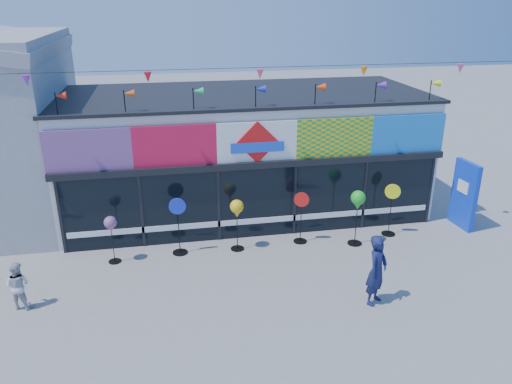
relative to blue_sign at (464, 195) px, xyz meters
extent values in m
plane|color=gray|center=(-6.74, -2.90, -1.11)|extent=(80.00, 80.00, 0.00)
cube|color=silver|center=(-6.74, 3.10, 0.89)|extent=(12.00, 5.00, 4.00)
cube|color=black|center=(-6.74, 0.54, 0.04)|extent=(11.60, 0.12, 2.30)
cube|color=black|center=(-6.74, 0.50, 1.29)|extent=(12.00, 0.30, 0.20)
cube|color=white|center=(-6.74, 0.51, -0.56)|extent=(11.40, 0.10, 0.18)
cube|color=black|center=(-6.74, 3.10, 2.94)|extent=(12.20, 5.20, 0.10)
cube|color=black|center=(-12.54, 0.53, 0.04)|extent=(0.08, 0.14, 2.30)
cube|color=black|center=(-10.24, 0.53, 0.04)|extent=(0.08, 0.14, 2.30)
cube|color=black|center=(-7.94, 0.53, 0.04)|extent=(0.08, 0.14, 2.30)
cube|color=black|center=(-5.54, 0.53, 0.04)|extent=(0.08, 0.14, 2.30)
cube|color=black|center=(-3.24, 0.53, 0.04)|extent=(0.08, 0.14, 2.30)
cube|color=black|center=(-0.94, 0.53, 0.04)|extent=(0.08, 0.14, 2.30)
cube|color=red|center=(-11.54, 0.52, 1.99)|extent=(2.40, 0.08, 1.20)
cube|color=red|center=(-9.14, 0.52, 1.99)|extent=(2.40, 0.08, 1.20)
cube|color=white|center=(-6.74, 0.52, 1.99)|extent=(2.40, 0.08, 1.20)
cube|color=yellow|center=(-4.34, 0.52, 1.99)|extent=(2.40, 0.08, 1.20)
cube|color=blue|center=(-1.94, 0.52, 1.99)|extent=(2.40, 0.08, 1.20)
cube|color=red|center=(-6.74, 0.46, 1.99)|extent=(1.27, 0.06, 1.27)
cube|color=blue|center=(-6.74, 0.44, 1.84)|extent=(1.60, 0.05, 0.30)
cube|color=#279F18|center=(-10.86, 0.58, -0.02)|extent=(0.78, 0.03, 0.78)
cube|color=#CF45AF|center=(-9.68, 0.58, 0.13)|extent=(0.92, 0.03, 0.92)
cube|color=red|center=(-8.51, 0.58, 0.38)|extent=(0.78, 0.03, 0.78)
cube|color=#DE4A69|center=(-7.33, 0.58, -0.17)|extent=(0.92, 0.03, 0.92)
cube|color=#F4519C|center=(-6.16, 0.58, 0.09)|extent=(0.78, 0.03, 0.78)
cube|color=orange|center=(-4.98, 0.58, 0.36)|extent=(0.92, 0.03, 0.92)
cube|color=red|center=(-3.81, 0.58, -0.15)|extent=(0.78, 0.03, 0.78)
cube|color=#DE4D0B|center=(-2.63, 0.58, 0.09)|extent=(0.92, 0.03, 0.92)
cylinder|color=black|center=(-12.24, 0.75, 3.24)|extent=(0.03, 0.03, 0.70)
cone|color=red|center=(-12.10, 0.75, 3.49)|extent=(0.30, 0.22, 0.22)
cylinder|color=black|center=(-10.44, 0.75, 3.24)|extent=(0.03, 0.03, 0.70)
cone|color=#D14913|center=(-10.30, 0.75, 3.49)|extent=(0.30, 0.22, 0.22)
cylinder|color=black|center=(-8.54, 0.75, 3.24)|extent=(0.03, 0.03, 0.70)
cone|color=#1BB458|center=(-8.40, 0.75, 3.49)|extent=(0.30, 0.22, 0.22)
cylinder|color=black|center=(-6.74, 0.75, 3.24)|extent=(0.03, 0.03, 0.70)
cone|color=#1720CB|center=(-6.60, 0.75, 3.49)|extent=(0.30, 0.22, 0.22)
cylinder|color=black|center=(-4.94, 0.75, 3.24)|extent=(0.03, 0.03, 0.70)
cone|color=#F53F0C|center=(-4.80, 0.75, 3.49)|extent=(0.30, 0.22, 0.22)
cylinder|color=black|center=(-3.04, 0.75, 3.24)|extent=(0.03, 0.03, 0.70)
cone|color=#6426B3|center=(-2.90, 0.75, 3.49)|extent=(0.30, 0.22, 0.22)
cylinder|color=black|center=(-1.24, 0.75, 3.24)|extent=(0.03, 0.03, 0.70)
cone|color=#E2FB15|center=(-1.10, 0.75, 3.49)|extent=(0.30, 0.22, 0.22)
cylinder|color=black|center=(-6.74, 0.10, 4.19)|extent=(16.00, 0.01, 0.01)
cone|color=purple|center=(-12.74, 0.10, 4.01)|extent=(0.20, 0.20, 0.28)
cone|color=red|center=(-9.74, 0.10, 4.01)|extent=(0.20, 0.20, 0.28)
cone|color=#E64C6B|center=(-6.74, 0.10, 4.01)|extent=(0.20, 0.20, 0.28)
cone|color=orange|center=(-3.74, 0.10, 4.01)|extent=(0.20, 0.20, 0.28)
cone|color=#FB5389|center=(-0.74, 0.10, 4.01)|extent=(0.20, 0.20, 0.28)
cube|color=blue|center=(0.00, 0.00, -0.01)|extent=(0.25, 1.12, 2.22)
cube|color=white|center=(-0.09, 0.00, 0.27)|extent=(0.08, 0.50, 0.39)
cylinder|color=black|center=(-11.06, -0.35, -1.10)|extent=(0.36, 0.36, 0.03)
cylinder|color=black|center=(-11.06, -0.35, -0.50)|extent=(0.02, 0.02, 1.17)
sphere|color=#E14B7E|center=(-11.06, -0.35, 0.13)|extent=(0.36, 0.36, 0.36)
cone|color=#E14B7E|center=(-11.06, -0.35, -0.10)|extent=(0.18, 0.18, 0.16)
cylinder|color=black|center=(-9.20, -0.17, -1.10)|extent=(0.45, 0.45, 0.03)
cylinder|color=black|center=(-9.20, -0.17, -0.36)|extent=(0.03, 0.03, 1.45)
cylinder|color=#1831CE|center=(-9.20, -0.17, 0.39)|extent=(0.49, 0.06, 0.49)
cylinder|color=black|center=(-7.49, -0.24, -1.10)|extent=(0.40, 0.40, 0.03)
cylinder|color=black|center=(-7.49, -0.24, -0.43)|extent=(0.02, 0.02, 1.32)
sphere|color=yellow|center=(-7.49, -0.24, 0.28)|extent=(0.40, 0.40, 0.40)
cone|color=yellow|center=(-7.49, -0.24, 0.03)|extent=(0.20, 0.20, 0.18)
cylinder|color=black|center=(-5.50, -0.12, -1.10)|extent=(0.42, 0.42, 0.03)
cylinder|color=black|center=(-5.50, -0.12, -0.40)|extent=(0.03, 0.03, 1.36)
cylinder|color=red|center=(-5.50, -0.12, 0.30)|extent=(0.45, 0.19, 0.46)
cylinder|color=black|center=(-3.89, -0.57, -1.10)|extent=(0.44, 0.44, 0.03)
cylinder|color=black|center=(-3.89, -0.57, -0.36)|extent=(0.03, 0.03, 1.44)
sphere|color=green|center=(-3.89, -0.57, 0.41)|extent=(0.44, 0.44, 0.44)
cone|color=green|center=(-3.89, -0.57, 0.13)|extent=(0.22, 0.22, 0.20)
cylinder|color=black|center=(-2.59, -0.15, -1.10)|extent=(0.44, 0.44, 0.03)
cylinder|color=black|center=(-2.59, -0.15, -0.37)|extent=(0.03, 0.03, 1.42)
cylinder|color=#F9F214|center=(-2.59, -0.15, 0.36)|extent=(0.46, 0.23, 0.48)
imported|color=#171D47|center=(-4.57, -3.63, -0.21)|extent=(0.78, 0.76, 1.80)
imported|color=silver|center=(-13.14, -2.23, -0.50)|extent=(0.67, 0.50, 1.23)
camera|label=1|loc=(-9.42, -13.46, 6.00)|focal=35.00mm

